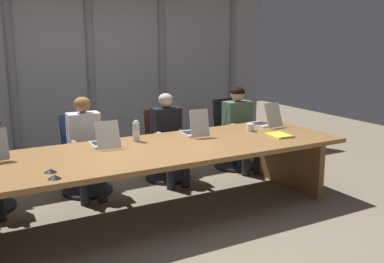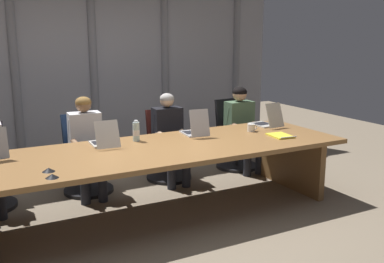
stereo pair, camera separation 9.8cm
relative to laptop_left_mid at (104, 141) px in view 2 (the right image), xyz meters
The scene contains 17 objects.
ground_plane 1.01m from the laptop_left_mid, 33.51° to the right, with size 12.15×12.15×0.00m, color #7F705B.
conference_table 0.66m from the laptop_left_mid, 33.51° to the right, with size 4.00×1.29×0.73m.
curtain_backdrop 2.28m from the laptop_left_mid, 75.89° to the left, with size 6.07×0.17×3.10m.
laptop_left_mid is the anchor object (origin of this frame).
laptop_center 1.09m from the laptop_left_mid, ahead, with size 0.27×0.43×0.33m.
laptop_right_mid 2.15m from the laptop_left_mid, ahead, with size 0.28×0.45×0.31m.
office_chair_left_mid 0.86m from the laptop_left_mid, 91.39° to the left, with size 0.60×0.60×0.95m.
office_chair_center 1.38m from the laptop_left_mid, 34.41° to the left, with size 0.60×0.60×0.91m.
office_chair_right_mid 2.32m from the laptop_left_mid, 18.97° to the left, with size 0.60×0.60×0.98m.
person_left_mid 0.60m from the laptop_left_mid, 93.67° to the left, with size 0.40×0.56×1.18m.
person_center 1.20m from the laptop_left_mid, 29.00° to the left, with size 0.40×0.56×1.15m.
person_right_mid 2.25m from the laptop_left_mid, 15.06° to the left, with size 0.40×0.55×1.17m.
water_bottle_primary 0.38m from the laptop_left_mid, ahead, with size 0.08×0.08×0.24m.
coffee_mug_near 1.80m from the laptop_left_mid, ahead, with size 0.14×0.09×0.09m.
conference_mic_left_side 0.97m from the laptop_left_mid, 136.51° to the right, with size 0.11×0.11×0.04m, color black.
conference_mic_middle 1.11m from the laptop_left_mid, 129.61° to the right, with size 0.11×0.11×0.04m, color black.
spiral_notepad 2.01m from the laptop_left_mid, 15.32° to the right, with size 0.25×0.33×0.03m.
Camera 2 is at (-1.87, -4.17, 1.90)m, focal length 41.91 mm.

